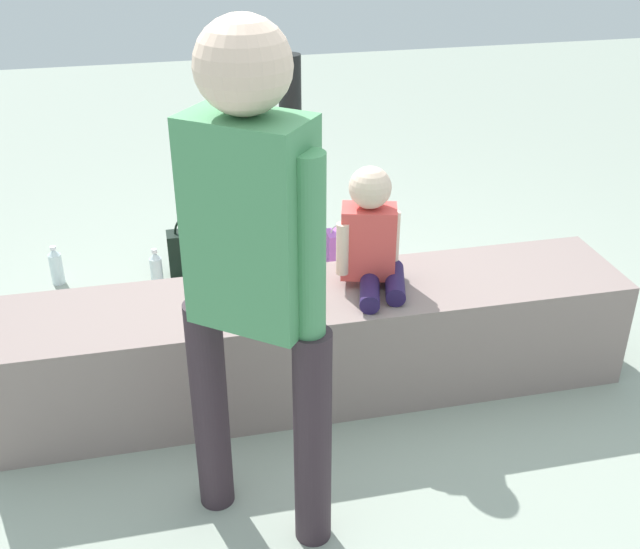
{
  "coord_description": "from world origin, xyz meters",
  "views": [
    {
      "loc": [
        -0.54,
        -2.54,
        1.94
      ],
      "look_at": [
        -0.05,
        -0.31,
        0.71
      ],
      "focal_mm": 43.35,
      "sensor_mm": 36.0,
      "label": 1
    }
  ],
  "objects_px": {
    "cake_box_white": "(417,283)",
    "handbag_brown_canvas": "(146,325)",
    "water_bottle_near_gift": "(157,272)",
    "adult_standing": "(252,256)",
    "party_cup_red": "(277,311)",
    "handbag_black_leather": "(198,251)",
    "cake_plate": "(294,303)",
    "gift_bag": "(347,262)",
    "water_bottle_far_side": "(56,266)",
    "child_seated": "(371,236)"
  },
  "relations": [
    {
      "from": "handbag_black_leather",
      "to": "child_seated",
      "type": "bearing_deg",
      "value": -60.74
    },
    {
      "from": "cake_plate",
      "to": "water_bottle_far_side",
      "type": "xyz_separation_m",
      "value": [
        -1.01,
        1.26,
        -0.38
      ]
    },
    {
      "from": "adult_standing",
      "to": "handbag_black_leather",
      "type": "relative_size",
      "value": 4.54
    },
    {
      "from": "adult_standing",
      "to": "handbag_brown_canvas",
      "type": "xyz_separation_m",
      "value": [
        -0.35,
        1.14,
        -0.87
      ]
    },
    {
      "from": "party_cup_red",
      "to": "cake_box_white",
      "type": "relative_size",
      "value": 0.3
    },
    {
      "from": "cake_plate",
      "to": "water_bottle_far_side",
      "type": "height_order",
      "value": "cake_plate"
    },
    {
      "from": "child_seated",
      "to": "water_bottle_far_side",
      "type": "xyz_separation_m",
      "value": [
        -1.33,
        1.15,
        -0.57
      ]
    },
    {
      "from": "adult_standing",
      "to": "gift_bag",
      "type": "xyz_separation_m",
      "value": [
        0.64,
        1.41,
        -0.81
      ]
    },
    {
      "from": "water_bottle_near_gift",
      "to": "party_cup_red",
      "type": "bearing_deg",
      "value": -36.76
    },
    {
      "from": "adult_standing",
      "to": "water_bottle_near_gift",
      "type": "bearing_deg",
      "value": 100.09
    },
    {
      "from": "child_seated",
      "to": "handbag_brown_canvas",
      "type": "height_order",
      "value": "child_seated"
    },
    {
      "from": "adult_standing",
      "to": "cake_box_white",
      "type": "xyz_separation_m",
      "value": [
        0.98,
        1.31,
        -0.91
      ]
    },
    {
      "from": "party_cup_red",
      "to": "cake_box_white",
      "type": "xyz_separation_m",
      "value": [
        0.73,
        0.09,
        0.02
      ]
    },
    {
      "from": "water_bottle_near_gift",
      "to": "cake_plate",
      "type": "bearing_deg",
      "value": -64.53
    },
    {
      "from": "gift_bag",
      "to": "cake_box_white",
      "type": "xyz_separation_m",
      "value": [
        0.34,
        -0.1,
        -0.11
      ]
    },
    {
      "from": "adult_standing",
      "to": "party_cup_red",
      "type": "relative_size",
      "value": 16.67
    },
    {
      "from": "cake_plate",
      "to": "cake_box_white",
      "type": "distance_m",
      "value": 1.14
    },
    {
      "from": "water_bottle_far_side",
      "to": "handbag_black_leather",
      "type": "relative_size",
      "value": 0.59
    },
    {
      "from": "party_cup_red",
      "to": "handbag_black_leather",
      "type": "height_order",
      "value": "handbag_black_leather"
    },
    {
      "from": "child_seated",
      "to": "water_bottle_far_side",
      "type": "relative_size",
      "value": 2.31
    },
    {
      "from": "gift_bag",
      "to": "water_bottle_near_gift",
      "type": "xyz_separation_m",
      "value": [
        -0.93,
        0.21,
        -0.06
      ]
    },
    {
      "from": "cake_box_white",
      "to": "handbag_brown_canvas",
      "type": "height_order",
      "value": "handbag_brown_canvas"
    },
    {
      "from": "water_bottle_far_side",
      "to": "handbag_black_leather",
      "type": "height_order",
      "value": "handbag_black_leather"
    },
    {
      "from": "cake_plate",
      "to": "cake_box_white",
      "type": "xyz_separation_m",
      "value": [
        0.76,
        0.74,
        -0.41
      ]
    },
    {
      "from": "handbag_brown_canvas",
      "to": "handbag_black_leather",
      "type": "bearing_deg",
      "value": 65.94
    },
    {
      "from": "child_seated",
      "to": "handbag_brown_canvas",
      "type": "bearing_deg",
      "value": 152.59
    },
    {
      "from": "cake_box_white",
      "to": "cake_plate",
      "type": "bearing_deg",
      "value": -135.73
    },
    {
      "from": "water_bottle_near_gift",
      "to": "adult_standing",
      "type": "bearing_deg",
      "value": -79.91
    },
    {
      "from": "adult_standing",
      "to": "party_cup_red",
      "type": "bearing_deg",
      "value": 78.23
    },
    {
      "from": "cake_plate",
      "to": "handbag_black_leather",
      "type": "bearing_deg",
      "value": 103.42
    },
    {
      "from": "gift_bag",
      "to": "cake_box_white",
      "type": "bearing_deg",
      "value": -16.97
    },
    {
      "from": "water_bottle_far_side",
      "to": "cake_box_white",
      "type": "distance_m",
      "value": 1.84
    },
    {
      "from": "cake_plate",
      "to": "handbag_black_leather",
      "type": "xyz_separation_m",
      "value": [
        -0.29,
        1.2,
        -0.35
      ]
    },
    {
      "from": "cake_plate",
      "to": "cake_box_white",
      "type": "relative_size",
      "value": 0.7
    },
    {
      "from": "cake_box_white",
      "to": "handbag_brown_canvas",
      "type": "xyz_separation_m",
      "value": [
        -1.33,
        -0.17,
        0.04
      ]
    },
    {
      "from": "handbag_brown_canvas",
      "to": "adult_standing",
      "type": "bearing_deg",
      "value": -72.81
    },
    {
      "from": "gift_bag",
      "to": "handbag_black_leather",
      "type": "height_order",
      "value": "gift_bag"
    },
    {
      "from": "cake_box_white",
      "to": "handbag_black_leather",
      "type": "height_order",
      "value": "handbag_black_leather"
    },
    {
      "from": "party_cup_red",
      "to": "handbag_brown_canvas",
      "type": "distance_m",
      "value": 0.61
    },
    {
      "from": "water_bottle_near_gift",
      "to": "handbag_brown_canvas",
      "type": "xyz_separation_m",
      "value": [
        -0.06,
        -0.49,
        -0.01
      ]
    },
    {
      "from": "water_bottle_near_gift",
      "to": "handbag_black_leather",
      "type": "relative_size",
      "value": 0.66
    },
    {
      "from": "child_seated",
      "to": "water_bottle_near_gift",
      "type": "height_order",
      "value": "child_seated"
    },
    {
      "from": "party_cup_red",
      "to": "adult_standing",
      "type": "bearing_deg",
      "value": -101.77
    },
    {
      "from": "water_bottle_far_side",
      "to": "gift_bag",
      "type": "bearing_deg",
      "value": -15.97
    },
    {
      "from": "handbag_brown_canvas",
      "to": "cake_box_white",
      "type": "bearing_deg",
      "value": 7.26
    },
    {
      "from": "cake_plate",
      "to": "adult_standing",
      "type": "bearing_deg",
      "value": -111.12
    },
    {
      "from": "cake_plate",
      "to": "handbag_brown_canvas",
      "type": "xyz_separation_m",
      "value": [
        -0.57,
        0.57,
        -0.37
      ]
    },
    {
      "from": "adult_standing",
      "to": "handbag_black_leather",
      "type": "height_order",
      "value": "adult_standing"
    },
    {
      "from": "cake_plate",
      "to": "party_cup_red",
      "type": "xyz_separation_m",
      "value": [
        0.04,
        0.66,
        -0.43
      ]
    },
    {
      "from": "child_seated",
      "to": "handbag_brown_canvas",
      "type": "relative_size",
      "value": 1.63
    }
  ]
}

